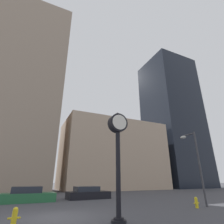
# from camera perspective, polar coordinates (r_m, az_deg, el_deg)

# --- Properties ---
(ground_plane) EXTENTS (200.00, 200.00, 0.00)m
(ground_plane) POSITION_cam_1_polar(r_m,az_deg,el_deg) (11.00, -18.14, -29.96)
(ground_plane) COLOR #424247
(building_tall_tower) EXTENTS (13.44, 12.00, 36.01)m
(building_tall_tower) POSITION_cam_1_polar(r_m,az_deg,el_deg) (38.40, -26.93, 6.20)
(building_tall_tower) COLOR gray
(building_tall_tower) RESTS_ON ground_plane
(building_storefront_row) EXTENTS (20.77, 12.00, 13.29)m
(building_storefront_row) POSITION_cam_1_polar(r_m,az_deg,el_deg) (38.57, 0.01, -14.01)
(building_storefront_row) COLOR tan
(building_storefront_row) RESTS_ON ground_plane
(building_glass_modern) EXTENTS (12.46, 12.00, 35.22)m
(building_glass_modern) POSITION_cam_1_polar(r_m,az_deg,el_deg) (51.40, 18.91, -2.12)
(building_glass_modern) COLOR black
(building_glass_modern) RESTS_ON ground_plane
(street_clock) EXTENTS (1.02, 0.71, 5.38)m
(street_clock) POSITION_cam_1_polar(r_m,az_deg,el_deg) (9.39, 1.92, -10.56)
(street_clock) COLOR black
(street_clock) RESTS_ON ground_plane
(car_green) EXTENTS (4.45, 1.93, 1.28)m
(car_green) POSITION_cam_1_polar(r_m,az_deg,el_deg) (18.54, -25.70, -23.35)
(car_green) COLOR #236038
(car_green) RESTS_ON ground_plane
(car_black) EXTENTS (4.38, 2.17, 1.19)m
(car_black) POSITION_cam_1_polar(r_m,az_deg,el_deg) (19.96, -7.88, -24.86)
(car_black) COLOR black
(car_black) RESTS_ON ground_plane
(fire_hydrant_near) EXTENTS (0.48, 0.21, 0.71)m
(fire_hydrant_near) POSITION_cam_1_polar(r_m,az_deg,el_deg) (14.93, 25.84, -25.01)
(fire_hydrant_near) COLOR yellow
(fire_hydrant_near) RESTS_ON ground_plane
(fire_hydrant_far) EXTENTS (0.49, 0.21, 0.75)m
(fire_hydrant_far) POSITION_cam_1_polar(r_m,az_deg,el_deg) (9.50, -29.27, -27.69)
(fire_hydrant_far) COLOR yellow
(fire_hydrant_far) RESTS_ON ground_plane
(street_lamp_right) EXTENTS (0.36, 1.57, 5.55)m
(street_lamp_right) POSITION_cam_1_polar(r_m,az_deg,el_deg) (16.11, 25.08, -12.42)
(street_lamp_right) COLOR #38383D
(street_lamp_right) RESTS_ON ground_plane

